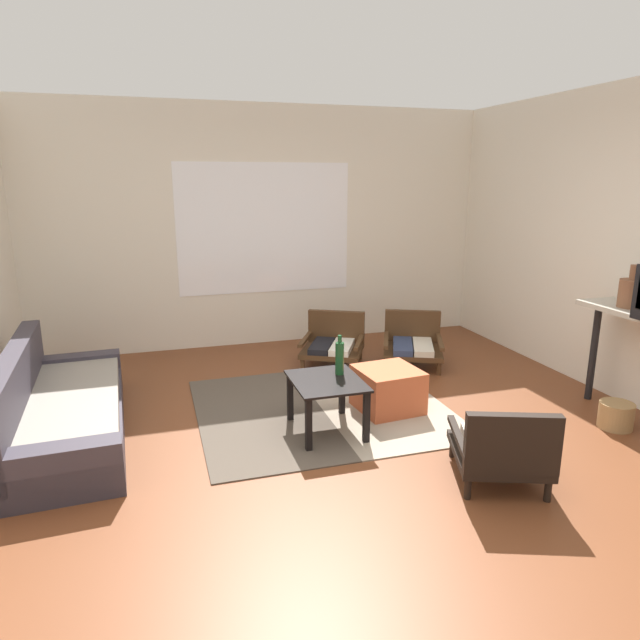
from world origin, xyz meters
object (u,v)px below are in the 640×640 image
(couch, at_px, (58,411))
(armchair_corner, at_px, (413,342))
(ottoman_orange, at_px, (388,390))
(glass_bottle, at_px, (340,358))
(coffee_table, at_px, (327,390))
(wicker_basket, at_px, (616,415))
(armchair_striped_foreground, at_px, (502,449))
(clay_vase, at_px, (632,292))
(armchair_by_window, at_px, (333,342))

(couch, bearing_deg, armchair_corner, 13.74)
(ottoman_orange, distance_m, glass_bottle, 0.62)
(coffee_table, distance_m, wicker_basket, 2.28)
(armchair_striped_foreground, distance_m, wicker_basket, 1.44)
(couch, relative_size, glass_bottle, 6.67)
(armchair_striped_foreground, height_order, clay_vase, clay_vase)
(armchair_striped_foreground, relative_size, wicker_basket, 3.00)
(armchair_by_window, bearing_deg, wicker_basket, -53.09)
(coffee_table, bearing_deg, armchair_by_window, 69.95)
(ottoman_orange, bearing_deg, armchair_corner, 54.92)
(armchair_striped_foreground, xyz_separation_m, armchair_corner, (0.53, 2.35, -0.01))
(glass_bottle, bearing_deg, armchair_by_window, 73.49)
(armchair_striped_foreground, bearing_deg, ottoman_orange, 99.50)
(coffee_table, distance_m, armchair_corner, 1.88)
(armchair_by_window, relative_size, armchair_striped_foreground, 1.04)
(ottoman_orange, xyz_separation_m, clay_vase, (1.81, -0.60, 0.84))
(armchair_corner, bearing_deg, coffee_table, -136.28)
(ottoman_orange, height_order, glass_bottle, glass_bottle)
(couch, xyz_separation_m, clay_vase, (4.37, -0.85, 0.81))
(armchair_striped_foreground, bearing_deg, wicker_basket, 18.59)
(armchair_by_window, bearing_deg, ottoman_orange, -88.04)
(clay_vase, bearing_deg, armchair_corner, 122.63)
(coffee_table, distance_m, glass_bottle, 0.27)
(armchair_corner, relative_size, clay_vase, 2.39)
(armchair_corner, bearing_deg, armchair_by_window, 161.87)
(armchair_striped_foreground, height_order, ottoman_orange, armchair_striped_foreground)
(couch, xyz_separation_m, coffee_table, (1.95, -0.49, 0.13))
(clay_vase, relative_size, glass_bottle, 1.08)
(armchair_corner, bearing_deg, clay_vase, -57.37)
(armchair_corner, relative_size, glass_bottle, 2.58)
(glass_bottle, xyz_separation_m, wicker_basket, (2.05, -0.69, -0.45))
(armchair_by_window, xyz_separation_m, wicker_basket, (1.62, -2.15, -0.13))
(armchair_by_window, relative_size, ottoman_orange, 1.66)
(couch, bearing_deg, coffee_table, -14.06)
(glass_bottle, relative_size, wicker_basket, 1.21)
(glass_bottle, height_order, wicker_basket, glass_bottle)
(armchair_corner, xyz_separation_m, clay_vase, (1.06, -1.66, 0.79))
(armchair_striped_foreground, relative_size, armchair_corner, 0.96)
(coffee_table, relative_size, clay_vase, 1.84)
(armchair_striped_foreground, distance_m, glass_bottle, 1.38)
(couch, xyz_separation_m, wicker_basket, (4.14, -1.09, -0.11))
(coffee_table, xyz_separation_m, armchair_by_window, (0.57, 1.56, -0.11))
(armchair_striped_foreground, distance_m, clay_vase, 1.90)
(armchair_by_window, relative_size, glass_bottle, 2.57)
(armchair_by_window, bearing_deg, coffee_table, -110.05)
(armchair_by_window, bearing_deg, clay_vase, -46.01)
(coffee_table, distance_m, clay_vase, 2.54)
(ottoman_orange, relative_size, glass_bottle, 1.55)
(wicker_basket, bearing_deg, glass_bottle, 161.30)
(couch, distance_m, wicker_basket, 4.28)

